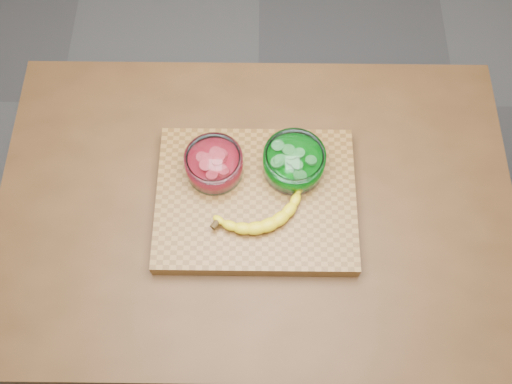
{
  "coord_description": "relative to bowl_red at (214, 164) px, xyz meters",
  "views": [
    {
      "loc": [
        0.01,
        -0.53,
        2.1
      ],
      "look_at": [
        0.0,
        0.0,
        0.96
      ],
      "focal_mm": 40.0,
      "sensor_mm": 36.0,
      "label": 1
    }
  ],
  "objects": [
    {
      "name": "bowl_green",
      "position": [
        0.18,
        0.01,
        0.0
      ],
      "size": [
        0.14,
        0.14,
        0.07
      ],
      "color": "white",
      "rests_on": "cutting_board"
    },
    {
      "name": "ground",
      "position": [
        0.09,
        -0.06,
        -0.97
      ],
      "size": [
        3.5,
        3.5,
        0.0
      ],
      "primitive_type": "plane",
      "color": "#56565A",
      "rests_on": "ground"
    },
    {
      "name": "bowl_red",
      "position": [
        0.0,
        0.0,
        0.0
      ],
      "size": [
        0.13,
        0.13,
        0.06
      ],
      "color": "white",
      "rests_on": "cutting_board"
    },
    {
      "name": "counter",
      "position": [
        0.09,
        -0.06,
        -0.52
      ],
      "size": [
        1.2,
        0.8,
        0.9
      ],
      "primitive_type": "cube",
      "color": "#492D16",
      "rests_on": "ground"
    },
    {
      "name": "cutting_board",
      "position": [
        0.09,
        -0.06,
        -0.05
      ],
      "size": [
        0.45,
        0.35,
        0.04
      ],
      "primitive_type": "cube",
      "color": "brown",
      "rests_on": "counter"
    },
    {
      "name": "banana",
      "position": [
        0.1,
        -0.1,
        -0.01
      ],
      "size": [
        0.23,
        0.15,
        0.03
      ],
      "primitive_type": null,
      "color": "yellow",
      "rests_on": "cutting_board"
    }
  ]
}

